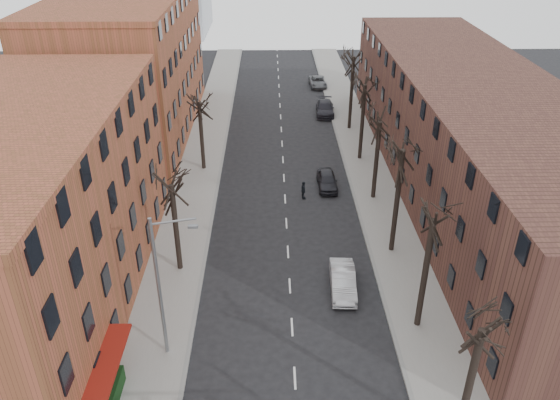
{
  "coord_description": "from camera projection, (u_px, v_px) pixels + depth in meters",
  "views": [
    {
      "loc": [
        -1.19,
        -13.07,
        22.87
      ],
      "look_at": [
        -0.57,
        20.66,
        4.0
      ],
      "focal_mm": 35.0,
      "sensor_mm": 36.0,
      "label": 1
    }
  ],
  "objects": [
    {
      "name": "pedestrian_crossing",
      "position": [
        303.0,
        190.0,
        46.68
      ],
      "size": [
        0.57,
        1.01,
        1.63
      ],
      "primitive_type": "imported",
      "rotation": [
        0.0,
        0.0,
        1.76
      ],
      "color": "black",
      "rests_on": "ground"
    },
    {
      "name": "tree_left_a",
      "position": [
        180.0,
        269.0,
        38.18
      ],
      "size": [
        5.2,
        5.2,
        9.5
      ],
      "primitive_type": null,
      "color": "black",
      "rests_on": "ground"
    },
    {
      "name": "tree_right_b",
      "position": [
        417.0,
        325.0,
        33.19
      ],
      "size": [
        5.2,
        5.2,
        10.8
      ],
      "primitive_type": null,
      "color": "black",
      "rests_on": "ground"
    },
    {
      "name": "streetlight",
      "position": [
        162.0,
        283.0,
        28.76
      ],
      "size": [
        2.45,
        0.22,
        9.03
      ],
      "color": "slate",
      "rests_on": "ground"
    },
    {
      "name": "building_left_near",
      "position": [
        23.0,
        219.0,
        32.5
      ],
      "size": [
        12.0,
        26.0,
        12.0
      ],
      "primitive_type": "cube",
      "color": "brown",
      "rests_on": "ground"
    },
    {
      "name": "tree_right_d",
      "position": [
        373.0,
        198.0,
        47.15
      ],
      "size": [
        5.2,
        5.2,
        10.0
      ],
      "primitive_type": null,
      "color": "black",
      "rests_on": "ground"
    },
    {
      "name": "building_left_far",
      "position": [
        129.0,
        68.0,
        57.32
      ],
      "size": [
        12.0,
        28.0,
        14.0
      ],
      "primitive_type": "cube",
      "color": "brown",
      "rests_on": "ground"
    },
    {
      "name": "tree_right_e",
      "position": [
        359.0,
        159.0,
        54.13
      ],
      "size": [
        5.2,
        5.2,
        10.8
      ],
      "primitive_type": null,
      "color": "black",
      "rests_on": "ground"
    },
    {
      "name": "parked_car_far",
      "position": [
        318.0,
        82.0,
        74.39
      ],
      "size": [
        2.36,
        4.78,
        1.3
      ],
      "primitive_type": "imported",
      "rotation": [
        0.0,
        0.0,
        0.04
      ],
      "color": "#54575C",
      "rests_on": "ground"
    },
    {
      "name": "parked_car_mid",
      "position": [
        325.0,
        108.0,
        64.88
      ],
      "size": [
        2.33,
        5.19,
        1.48
      ],
      "primitive_type": "imported",
      "rotation": [
        0.0,
        0.0,
        -0.05
      ],
      "color": "black",
      "rests_on": "ground"
    },
    {
      "name": "tree_left_b",
      "position": [
        204.0,
        169.0,
        52.14
      ],
      "size": [
        5.2,
        5.2,
        9.5
      ],
      "primitive_type": null,
      "color": "black",
      "rests_on": "ground"
    },
    {
      "name": "tree_right_c",
      "position": [
        391.0,
        251.0,
        40.17
      ],
      "size": [
        5.2,
        5.2,
        11.6
      ],
      "primitive_type": null,
      "color": "black",
      "rests_on": "ground"
    },
    {
      "name": "parked_car_near",
      "position": [
        327.0,
        180.0,
        48.56
      ],
      "size": [
        1.72,
        4.16,
        1.41
      ],
      "primitive_type": "imported",
      "rotation": [
        0.0,
        0.0,
        0.01
      ],
      "color": "black",
      "rests_on": "ground"
    },
    {
      "name": "silver_sedan",
      "position": [
        343.0,
        281.0,
        35.82
      ],
      "size": [
        1.76,
        4.55,
        1.48
      ],
      "primitive_type": "imported",
      "rotation": [
        0.0,
        0.0,
        -0.04
      ],
      "color": "#AEB0B5",
      "rests_on": "ground"
    },
    {
      "name": "tree_right_f",
      "position": [
        349.0,
        129.0,
        61.11
      ],
      "size": [
        5.2,
        5.2,
        11.6
      ],
      "primitive_type": null,
      "color": "black",
      "rests_on": "ground"
    },
    {
      "name": "building_right",
      "position": [
        472.0,
        135.0,
        46.59
      ],
      "size": [
        12.0,
        50.0,
        10.0
      ],
      "primitive_type": "cube",
      "color": "#502F25",
      "rests_on": "ground"
    },
    {
      "name": "sidewalk_right",
      "position": [
        365.0,
        163.0,
        53.23
      ],
      "size": [
        4.0,
        90.0,
        0.15
      ],
      "primitive_type": "cube",
      "color": "gray",
      "rests_on": "ground"
    },
    {
      "name": "sidewalk_left",
      "position": [
        201.0,
        164.0,
        52.97
      ],
      "size": [
        4.0,
        90.0,
        0.15
      ],
      "primitive_type": "cube",
      "color": "gray",
      "rests_on": "ground"
    }
  ]
}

